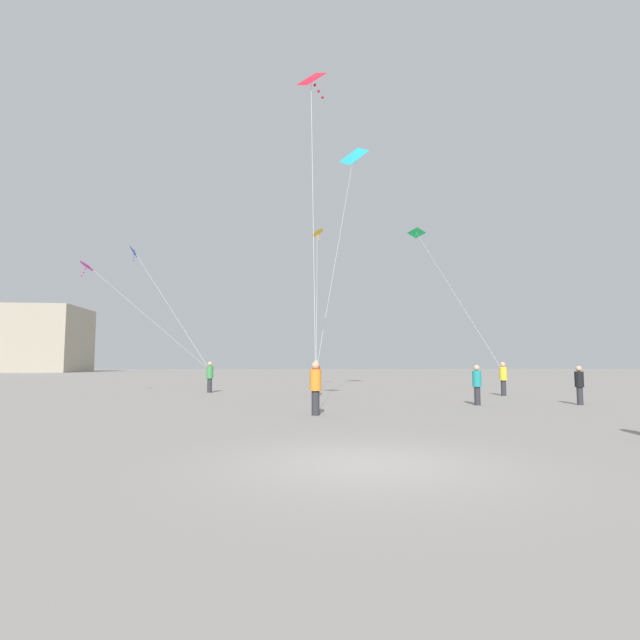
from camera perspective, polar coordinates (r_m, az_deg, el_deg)
ground_plane at (r=8.71m, az=5.44°, el=-16.27°), size 300.00×300.00×0.00m
person_in_red at (r=25.96m, az=-0.45°, el=-6.58°), size 0.41×0.41×1.87m
person_in_green at (r=29.63m, az=-12.71°, el=-6.33°), size 0.39×0.39×1.81m
person_in_yellow at (r=27.82m, az=20.55°, el=-6.25°), size 0.39×0.39×1.78m
person_in_orange at (r=16.25m, az=-0.52°, el=-7.66°), size 0.38×0.38×1.76m
person_in_black at (r=22.98m, az=27.95°, el=-6.54°), size 0.35×0.35×1.60m
person_in_teal at (r=21.17m, az=17.81°, el=-7.00°), size 0.36×0.36×1.64m
kite_crimson_delta at (r=19.25m, az=-1.01°, el=25.42°), size 1.04×0.91×10.80m
kite_cobalt_diamond at (r=41.41m, az=-20.74°, el=7.35°), size 8.31×9.91×9.69m
kite_amber_diamond at (r=34.58m, az=-0.32°, el=10.01°), size 1.05×8.11×9.85m
kite_cyan_delta at (r=32.84m, az=3.85°, el=18.23°), size 3.35×4.98×14.11m
kite_magenta_diamond at (r=29.10m, az=-25.29°, el=5.58°), size 6.62×3.42×5.92m
kite_emerald_delta at (r=47.07m, az=11.38°, el=9.56°), size 1.36×19.73×13.07m
building_left_hall at (r=114.45m, az=-30.31°, el=-1.97°), size 19.03×16.52×13.09m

